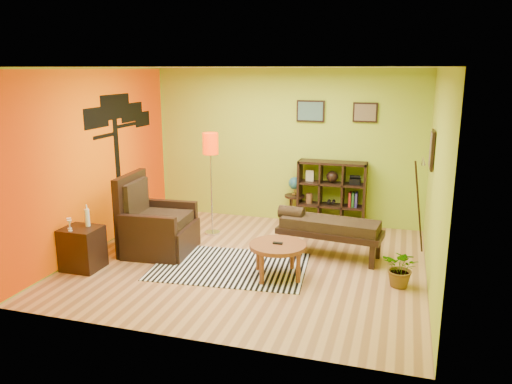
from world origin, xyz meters
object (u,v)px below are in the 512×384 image
(coffee_table, at_px, (278,248))
(bench, at_px, (327,227))
(armchair, at_px, (155,229))
(cube_shelf, at_px, (332,195))
(side_cabinet, at_px, (82,248))
(floor_lamp, at_px, (211,153))
(potted_plant, at_px, (402,272))
(globe_table, at_px, (295,188))

(coffee_table, xyz_separation_m, bench, (0.52, 0.96, 0.05))
(coffee_table, height_order, armchair, armchair)
(cube_shelf, relative_size, bench, 0.74)
(coffee_table, distance_m, cube_shelf, 2.46)
(side_cabinet, relative_size, floor_lamp, 0.53)
(side_cabinet, relative_size, cube_shelf, 0.77)
(floor_lamp, xyz_separation_m, cube_shelf, (1.92, 0.95, -0.82))
(side_cabinet, xyz_separation_m, cube_shelf, (3.11, 2.93, 0.29))
(potted_plant, bearing_deg, globe_table, 130.23)
(globe_table, bearing_deg, floor_lamp, -141.74)
(floor_lamp, relative_size, globe_table, 2.00)
(armchair, distance_m, bench, 2.65)
(armchair, xyz_separation_m, potted_plant, (3.70, -0.26, -0.17))
(globe_table, distance_m, potted_plant, 3.03)
(floor_lamp, xyz_separation_m, potted_plant, (3.17, -1.32, -1.21))
(coffee_table, relative_size, cube_shelf, 0.65)
(coffee_table, height_order, floor_lamp, floor_lamp)
(side_cabinet, bearing_deg, globe_table, 50.64)
(floor_lamp, xyz_separation_m, globe_table, (1.23, 0.97, -0.75))
(coffee_table, bearing_deg, bench, 61.60)
(side_cabinet, relative_size, globe_table, 1.06)
(armchair, bearing_deg, coffee_table, -11.18)
(floor_lamp, bearing_deg, bench, -13.76)
(side_cabinet, distance_m, cube_shelf, 4.29)
(coffee_table, distance_m, globe_table, 2.47)
(coffee_table, bearing_deg, side_cabinet, -169.32)
(floor_lamp, relative_size, potted_plant, 3.35)
(coffee_table, xyz_separation_m, armchair, (-2.07, 0.41, -0.04))
(coffee_table, xyz_separation_m, floor_lamp, (-1.54, 1.47, 1.01))
(armchair, distance_m, cube_shelf, 3.18)
(armchair, bearing_deg, globe_table, 48.99)
(floor_lamp, bearing_deg, potted_plant, -22.57)
(side_cabinet, height_order, potted_plant, side_cabinet)
(coffee_table, distance_m, side_cabinet, 2.78)
(cube_shelf, bearing_deg, floor_lamp, -153.67)
(coffee_table, distance_m, floor_lamp, 2.35)
(potted_plant, bearing_deg, floor_lamp, 157.43)
(cube_shelf, xyz_separation_m, bench, (0.14, -1.46, -0.14))
(coffee_table, bearing_deg, floor_lamp, 136.35)
(side_cabinet, height_order, globe_table, side_cabinet)
(armchair, relative_size, cube_shelf, 1.02)
(globe_table, distance_m, bench, 1.70)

